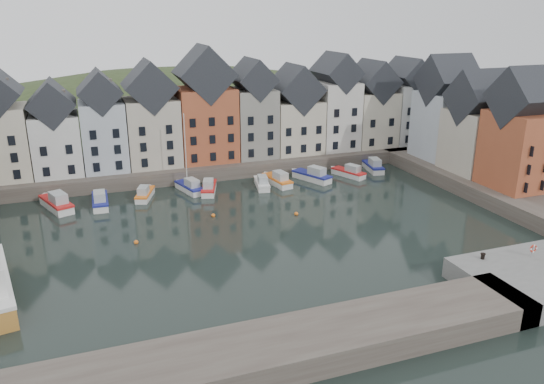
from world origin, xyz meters
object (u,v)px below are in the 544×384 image
mooring_bollard (483,256)px  life_ring_post (533,249)px  boat_d (190,187)px  boat_a (57,204)px

mooring_bollard → life_ring_post: bearing=-15.1°
mooring_bollard → life_ring_post: life_ring_post is taller
life_ring_post → boat_d: bearing=125.3°
boat_d → life_ring_post: bearing=-70.5°
boat_a → boat_d: boat_d is taller
boat_a → mooring_bollard: (38.66, -33.96, 1.51)m
boat_d → life_ring_post: (25.78, -36.38, 2.12)m
boat_a → life_ring_post: size_ratio=5.66×
boat_a → boat_d: (17.63, 1.14, -0.07)m
boat_d → mooring_bollard: (21.03, -35.10, 1.57)m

